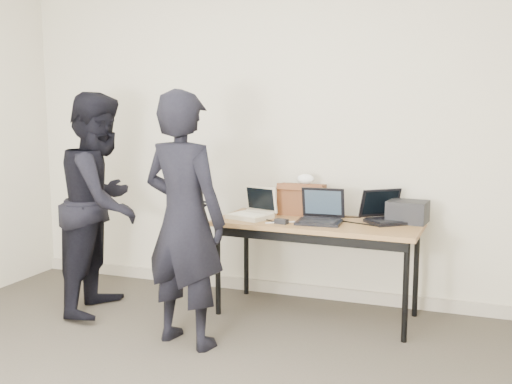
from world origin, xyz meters
The scene contains 13 objects.
room centered at (0.00, 0.00, 1.35)m, with size 4.60×4.60×2.80m.
desk centered at (0.50, 1.83, 0.66)m, with size 1.53×0.72×0.72m.
laptop_beige centered at (0.00, 1.81, 0.77)m, with size 0.36×0.36×0.23m.
laptop_center centered at (0.53, 1.81, 0.78)m, with size 0.33×0.32×0.24m.
laptop_right centered at (0.98, 1.99, 0.77)m, with size 0.44×0.44×0.23m.
leather_satchel centered at (0.32, 2.06, 0.85)m, with size 0.36×0.18×0.25m.
tissue centered at (0.35, 2.06, 1.00)m, with size 0.13×0.10×0.08m, color white.
equipment_box centered at (1.13, 2.02, 0.80)m, with size 0.28×0.23×0.16m, color black.
power_brick centered at (0.28, 1.66, 0.74)m, with size 0.09×0.06×0.03m, color black.
cables centered at (0.54, 1.83, 0.72)m, with size 1.15×0.46×0.01m.
person_typist centered at (-0.19, 1.03, 0.83)m, with size 0.61×0.40×1.66m, color black.
person_observer centered at (-1.09, 1.43, 0.83)m, with size 0.81×0.63×1.67m, color black.
baseboard centered at (0.00, 2.23, 0.05)m, with size 4.50×0.03×0.10m, color #AFA491.
Camera 1 is at (1.48, -2.20, 1.51)m, focal length 40.00 mm.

